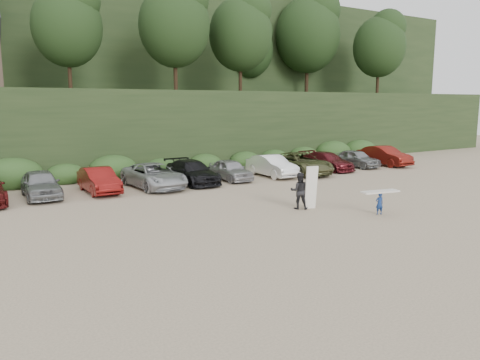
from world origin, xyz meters
TOP-DOWN VIEW (x-y plane):
  - ground at (0.00, 0.00)m, footprint 120.00×120.00m
  - hillside_backdrop at (-0.26, 35.93)m, footprint 90.00×41.50m
  - parked_cars at (-1.01, 9.97)m, footprint 39.79×6.12m
  - child_surfer at (4.98, -1.95)m, footprint 1.91×0.85m
  - adult_surfer at (2.60, 0.86)m, footprint 1.33×1.05m

SIDE VIEW (x-z plane):
  - ground at x=0.00m, z-range 0.00..0.00m
  - parked_cars at x=-1.01m, z-range -0.07..1.57m
  - child_surfer at x=4.98m, z-range 0.20..1.31m
  - adult_surfer at x=2.60m, z-range -0.14..1.95m
  - hillside_backdrop at x=-0.26m, z-range -2.78..25.22m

